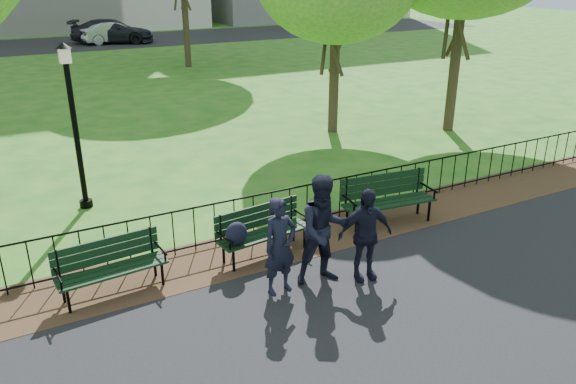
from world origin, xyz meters
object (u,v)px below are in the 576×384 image
park_bench_main (252,229)px  person_left (280,246)px  sedan_silver (113,32)px  lamppost (74,122)px  park_bench_left_a (110,261)px  person_mid (324,230)px  park_bench_right_a (387,194)px  person_right (365,235)px  sedan_dark (112,31)px

park_bench_main → person_left: bearing=-99.3°
sedan_silver → lamppost: bearing=157.4°
park_bench_left_a → person_mid: 3.49m
person_left → person_mid: (0.79, -0.06, 0.13)m
park_bench_main → park_bench_right_a: size_ratio=0.90×
park_bench_main → person_right: bearing=-53.8°
park_bench_main → sedan_silver: 32.93m
park_bench_right_a → person_mid: size_ratio=1.07×
park_bench_main → person_right: (1.38, -1.49, 0.21)m
person_right → sedan_dark: size_ratio=0.30×
park_bench_right_a → person_right: bearing=-129.9°
park_bench_main → person_mid: (0.73, -1.25, 0.34)m
park_bench_main → lamppost: bearing=112.5°
lamppost → person_left: (2.15, -5.13, -1.11)m
person_right → sedan_dark: 34.27m
person_right → sedan_dark: person_right is taller
park_bench_left_a → lamppost: bearing=81.5°
person_left → person_mid: 0.80m
person_right → park_bench_right_a: bearing=54.4°
sedan_dark → lamppost: bearing=-170.0°
park_bench_left_a → person_right: bearing=-27.3°
park_bench_left_a → lamppost: lamppost is taller
park_bench_right_a → sedan_dark: 32.53m
person_left → person_mid: bearing=-10.8°
lamppost → person_mid: (2.94, -5.19, -0.98)m
park_bench_main → sedan_dark: bearing=75.1°
sedan_silver → park_bench_right_a: bearing=168.1°
park_bench_left_a → sedan_silver: sedan_silver is taller
park_bench_main → lamppost: size_ratio=0.51×
lamppost → sedan_dark: bearing=76.5°
person_left → park_bench_left_a: bearing=145.4°
sedan_silver → sedan_dark: (-0.03, 0.03, 0.07)m
park_bench_right_a → lamppost: size_ratio=0.57×
park_bench_main → sedan_dark: 32.96m
person_mid → sedan_dark: 34.11m
person_left → sedan_silver: (4.79, 33.78, -0.10)m
park_bench_left_a → park_bench_right_a: size_ratio=0.88×
park_bench_left_a → person_mid: person_mid is taller
person_mid → park_bench_right_a: bearing=41.8°
person_right → sedan_silver: 34.24m
lamppost → person_right: size_ratio=2.19×
park_bench_main → person_right: 2.04m
person_left → person_right: person_left is taller
park_bench_main → park_bench_right_a: park_bench_right_a is taller
park_bench_right_a → lamppost: (-5.31, 3.81, 1.30)m
lamppost → park_bench_main: bearing=-60.8°
park_bench_right_a → sedan_dark: sedan_dark is taller
person_left → sedan_silver: bearing=75.7°
person_right → sedan_dark: bearing=95.5°
lamppost → person_mid: lamppost is taller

